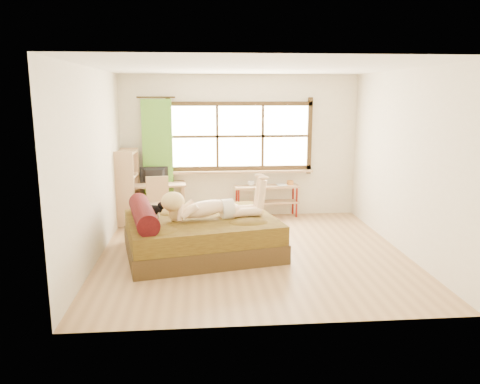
{
  "coord_description": "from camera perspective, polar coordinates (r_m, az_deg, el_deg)",
  "views": [
    {
      "loc": [
        -0.75,
        -6.64,
        2.33
      ],
      "look_at": [
        -0.17,
        0.2,
        0.89
      ],
      "focal_mm": 35.0,
      "sensor_mm": 36.0,
      "label": 1
    }
  ],
  "objects": [
    {
      "name": "chair",
      "position": [
        8.46,
        -9.99,
        -0.87
      ],
      "size": [
        0.44,
        0.44,
        0.9
      ],
      "rotation": [
        0.0,
        0.0,
        0.1
      ],
      "color": "tan",
      "rests_on": "floor"
    },
    {
      "name": "window",
      "position": [
        8.93,
        0.01,
        6.54
      ],
      "size": [
        2.8,
        0.16,
        1.46
      ],
      "color": "#FFEDBF",
      "rests_on": "wall_back"
    },
    {
      "name": "wall_left",
      "position": [
        6.88,
        -17.38,
        3.07
      ],
      "size": [
        0.0,
        4.5,
        4.5
      ],
      "primitive_type": "plane",
      "rotation": [
        1.57,
        0.0,
        1.57
      ],
      "color": "silver",
      "rests_on": "floor"
    },
    {
      "name": "bookshelf",
      "position": [
        8.7,
        -13.53,
        0.61
      ],
      "size": [
        0.36,
        0.6,
        1.36
      ],
      "rotation": [
        0.0,
        0.0,
        -0.04
      ],
      "color": "tan",
      "rests_on": "floor"
    },
    {
      "name": "wall_right",
      "position": [
        7.36,
        19.33,
        3.48
      ],
      "size": [
        0.0,
        4.5,
        4.5
      ],
      "primitive_type": "plane",
      "rotation": [
        1.57,
        0.0,
        -1.57
      ],
      "color": "silver",
      "rests_on": "floor"
    },
    {
      "name": "desk",
      "position": [
        8.81,
        -10.41,
        0.42
      ],
      "size": [
        1.19,
        0.63,
        0.71
      ],
      "rotation": [
        0.0,
        0.0,
        0.1
      ],
      "color": "tan",
      "rests_on": "floor"
    },
    {
      "name": "woman",
      "position": [
        6.84,
        -3.54,
        -0.6
      ],
      "size": [
        1.57,
        0.74,
        0.65
      ],
      "primitive_type": null,
      "rotation": [
        0.0,
        0.0,
        0.21
      ],
      "color": "beige",
      "rests_on": "bed"
    },
    {
      "name": "kitten",
      "position": [
        7.06,
        -10.62,
        -2.0
      ],
      "size": [
        0.34,
        0.19,
        0.26
      ],
      "primitive_type": null,
      "rotation": [
        0.0,
        0.0,
        0.21
      ],
      "color": "black",
      "rests_on": "bed"
    },
    {
      "name": "ceiling",
      "position": [
        6.7,
        1.67,
        14.97
      ],
      "size": [
        4.5,
        4.5,
        0.0
      ],
      "primitive_type": "plane",
      "rotation": [
        3.14,
        0.0,
        0.0
      ],
      "color": "white",
      "rests_on": "wall_back"
    },
    {
      "name": "bed",
      "position": [
        7.02,
        -5.14,
        -5.12
      ],
      "size": [
        2.48,
        2.14,
        0.82
      ],
      "rotation": [
        0.0,
        0.0,
        0.21
      ],
      "color": "#33210F",
      "rests_on": "floor"
    },
    {
      "name": "monitor",
      "position": [
        8.81,
        -10.44,
        2.04
      ],
      "size": [
        0.53,
        0.12,
        0.3
      ],
      "primitive_type": "imported",
      "rotation": [
        0.0,
        0.0,
        3.24
      ],
      "color": "black",
      "rests_on": "desk"
    },
    {
      "name": "wall_back",
      "position": [
        8.98,
        -0.0,
        5.54
      ],
      "size": [
        4.5,
        0.0,
        4.5
      ],
      "primitive_type": "plane",
      "rotation": [
        1.57,
        0.0,
        0.0
      ],
      "color": "silver",
      "rests_on": "floor"
    },
    {
      "name": "floor",
      "position": [
        7.08,
        1.54,
        -7.41
      ],
      "size": [
        4.5,
        4.5,
        0.0
      ],
      "primitive_type": "plane",
      "color": "#9E754C",
      "rests_on": "ground"
    },
    {
      "name": "wall_front",
      "position": [
        4.56,
        4.75,
        -0.65
      ],
      "size": [
        4.5,
        0.0,
        4.5
      ],
      "primitive_type": "plane",
      "rotation": [
        -1.57,
        0.0,
        0.0
      ],
      "color": "silver",
      "rests_on": "floor"
    },
    {
      "name": "pipe_shelf",
      "position": [
        9.0,
        3.34,
        -0.24
      ],
      "size": [
        1.26,
        0.42,
        0.7
      ],
      "rotation": [
        0.0,
        0.0,
        0.09
      ],
      "color": "tan",
      "rests_on": "floor"
    },
    {
      "name": "cup",
      "position": [
        8.92,
        1.37,
        1.06
      ],
      "size": [
        0.13,
        0.13,
        0.1
      ],
      "primitive_type": "imported",
      "rotation": [
        0.0,
        0.0,
        0.09
      ],
      "color": "gray",
      "rests_on": "pipe_shelf"
    },
    {
      "name": "curtain",
      "position": [
        8.89,
        -9.97,
        4.0
      ],
      "size": [
        0.55,
        0.1,
        2.2
      ],
      "primitive_type": "cube",
      "color": "#407C22",
      "rests_on": "wall_back"
    },
    {
      "name": "book",
      "position": [
        9.0,
        4.54,
        0.87
      ],
      "size": [
        0.2,
        0.26,
        0.02
      ],
      "primitive_type": "imported",
      "rotation": [
        0.0,
        0.0,
        0.09
      ],
      "color": "gray",
      "rests_on": "pipe_shelf"
    }
  ]
}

